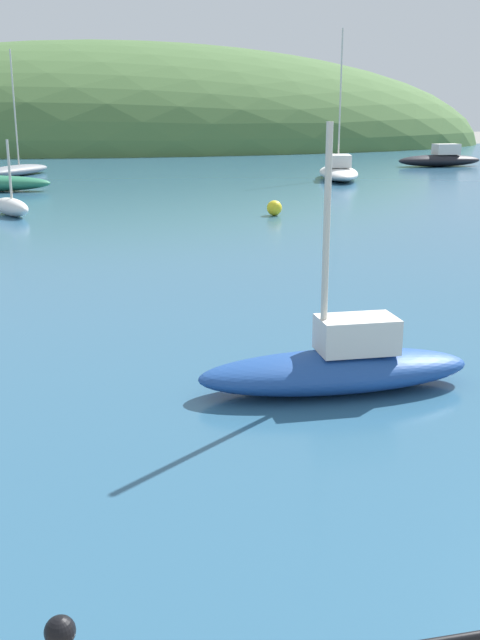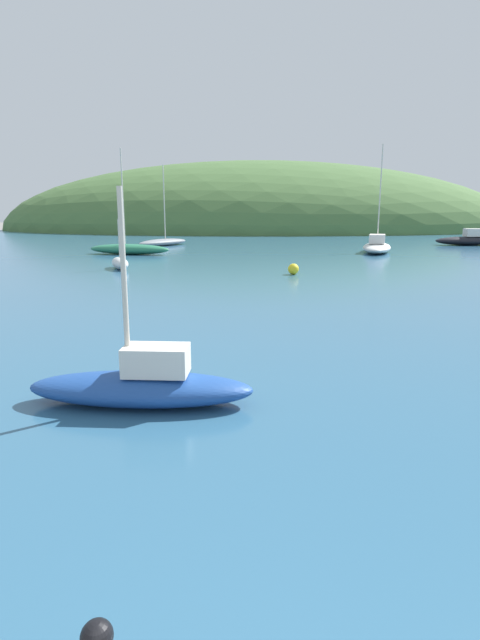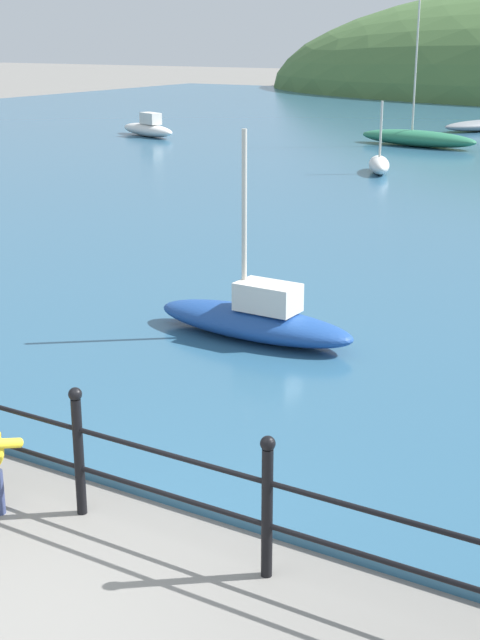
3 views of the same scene
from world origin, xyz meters
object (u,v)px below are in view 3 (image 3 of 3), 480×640
at_px(boat_mid_harbor, 255,319).
at_px(boat_far_right, 379,164).
at_px(boat_twin_mast, 417,138).
at_px(boat_far_left, 148,129).

bearing_deg(boat_mid_harbor, boat_far_right, 106.17).
height_order(boat_twin_mast, boat_far_left, boat_twin_mast).
distance_m(boat_far_left, boat_far_right, 13.00).
xyz_separation_m(boat_mid_harbor, boat_twin_mast, (-5.78, 22.28, 0.05)).
distance_m(boat_twin_mast, boat_far_right, 7.23).
xyz_separation_m(boat_twin_mast, boat_far_left, (-10.72, -2.34, -0.01)).
distance_m(boat_twin_mast, boat_far_left, 10.97).
relative_size(boat_far_left, boat_far_right, 1.66).
xyz_separation_m(boat_mid_harbor, boat_far_right, (-4.40, 15.19, -0.01)).
relative_size(boat_mid_harbor, boat_twin_mast, 0.52).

